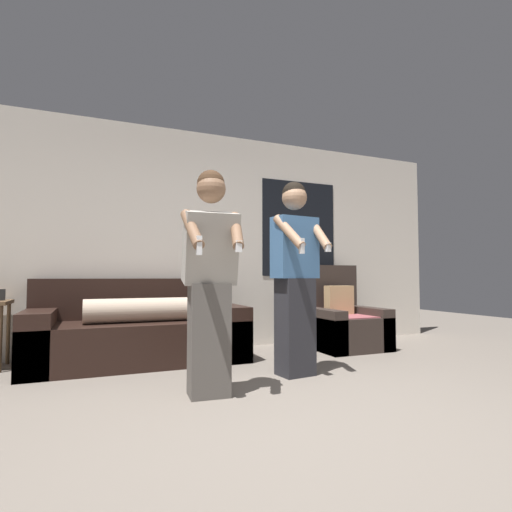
{
  "coord_description": "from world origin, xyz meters",
  "views": [
    {
      "loc": [
        -1.29,
        -2.08,
        0.89
      ],
      "look_at": [
        -0.02,
        1.01,
        1.06
      ],
      "focal_mm": 28.0,
      "sensor_mm": 36.0,
      "label": 1
    }
  ],
  "objects_px": {
    "person_left": "(210,279)",
    "person_right": "(295,274)",
    "armchair": "(339,322)",
    "couch": "(140,332)"
  },
  "relations": [
    {
      "from": "couch",
      "to": "person_right",
      "type": "relative_size",
      "value": 1.21
    },
    {
      "from": "couch",
      "to": "armchair",
      "type": "distance_m",
      "value": 2.44
    },
    {
      "from": "couch",
      "to": "person_left",
      "type": "relative_size",
      "value": 1.27
    },
    {
      "from": "couch",
      "to": "person_left",
      "type": "distance_m",
      "value": 1.59
    },
    {
      "from": "armchair",
      "to": "person_right",
      "type": "bearing_deg",
      "value": -138.34
    },
    {
      "from": "person_left",
      "to": "armchair",
      "type": "bearing_deg",
      "value": 33.62
    },
    {
      "from": "armchair",
      "to": "person_left",
      "type": "xyz_separation_m",
      "value": [
        -2.09,
        -1.39,
        0.55
      ]
    },
    {
      "from": "armchair",
      "to": "person_left",
      "type": "bearing_deg",
      "value": -146.38
    },
    {
      "from": "person_left",
      "to": "person_right",
      "type": "xyz_separation_m",
      "value": [
        0.9,
        0.33,
        0.04
      ]
    },
    {
      "from": "couch",
      "to": "person_right",
      "type": "xyz_separation_m",
      "value": [
        1.24,
        -1.12,
        0.61
      ]
    }
  ]
}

